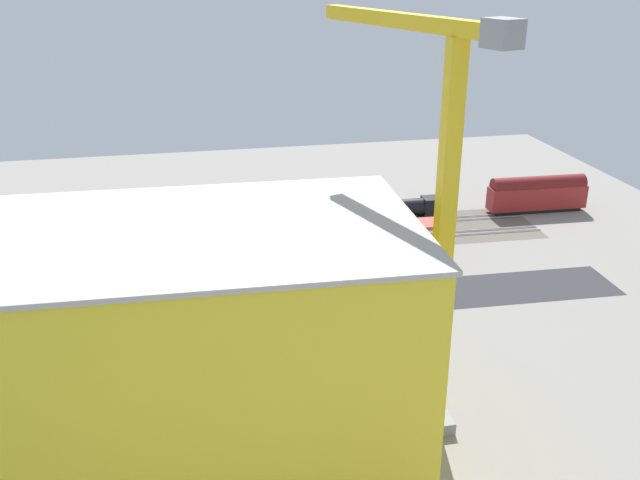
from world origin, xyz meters
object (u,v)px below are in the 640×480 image
(street_tree_3, at_px, (252,259))
(parked_car_3, at_px, (222,321))
(parked_car_2, at_px, (284,313))
(tower_crane, at_px, (434,206))
(parked_car_0, at_px, (419,301))
(traffic_light, at_px, (261,259))
(parked_car_1, at_px, (349,308))
(street_tree_1, at_px, (186,260))
(passenger_coach, at_px, (537,193))
(box_truck_1, at_px, (185,352))
(box_truck_0, at_px, (99,352))
(parked_car_5, at_px, (88,332))
(street_tree_0, at_px, (249,250))
(parked_car_6, at_px, (9,340))
(box_truck_2, at_px, (214,344))
(street_tree_2, at_px, (387,243))
(platform_canopy_near, at_px, (218,237))
(locomotive, at_px, (398,211))
(parked_car_4, at_px, (156,326))
(freight_coach_far, at_px, (99,240))
(construction_building, at_px, (152,358))

(street_tree_3, bearing_deg, parked_car_3, 62.72)
(parked_car_2, xyz_separation_m, tower_crane, (-9.58, 21.40, 20.31))
(parked_car_0, height_order, traffic_light, traffic_light)
(parked_car_1, bearing_deg, tower_crane, 94.48)
(street_tree_1, height_order, street_tree_3, street_tree_1)
(passenger_coach, bearing_deg, box_truck_1, 31.80)
(box_truck_0, bearing_deg, tower_crane, 153.49)
(parked_car_5, height_order, street_tree_0, street_tree_0)
(parked_car_6, distance_m, tower_crane, 49.97)
(parked_car_5, height_order, street_tree_3, street_tree_3)
(parked_car_3, distance_m, box_truck_2, 6.90)
(parked_car_6, relative_size, street_tree_2, 0.51)
(platform_canopy_near, bearing_deg, street_tree_0, 112.33)
(locomotive, bearing_deg, box_truck_2, 48.43)
(parked_car_3, height_order, parked_car_5, parked_car_5)
(parked_car_5, distance_m, box_truck_2, 15.59)
(platform_canopy_near, xyz_separation_m, street_tree_1, (4.41, 8.26, 0.58))
(platform_canopy_near, xyz_separation_m, box_truck_0, (14.09, 23.54, -2.50))
(locomotive, distance_m, parked_car_4, 47.72)
(passenger_coach, height_order, parked_car_0, passenger_coach)
(street_tree_3, bearing_deg, box_truck_1, 61.29)
(box_truck_2, bearing_deg, passenger_coach, -147.41)
(parked_car_3, height_order, street_tree_0, street_tree_0)
(parked_car_3, distance_m, street_tree_2, 24.19)
(parked_car_3, relative_size, box_truck_0, 0.46)
(parked_car_1, bearing_deg, platform_canopy_near, -50.53)
(parked_car_1, bearing_deg, freight_coach_far, -36.44)
(locomotive, bearing_deg, parked_car_3, 43.69)
(parked_car_0, distance_m, parked_car_2, 16.84)
(tower_crane, bearing_deg, parked_car_2, -65.87)
(locomotive, distance_m, tower_crane, 55.25)
(parked_car_0, bearing_deg, parked_car_6, -0.25)
(street_tree_0, height_order, street_tree_2, street_tree_2)
(box_truck_1, distance_m, street_tree_1, 17.36)
(freight_coach_far, bearing_deg, parked_car_6, 70.60)
(passenger_coach, xyz_separation_m, parked_car_1, (39.54, 28.92, -2.44))
(passenger_coach, height_order, street_tree_3, street_tree_3)
(street_tree_3, bearing_deg, parked_car_5, 23.23)
(street_tree_0, bearing_deg, passenger_coach, -158.66)
(freight_coach_far, distance_m, box_truck_1, 32.51)
(passenger_coach, xyz_separation_m, box_truck_2, (56.07, 35.84, -1.47))
(platform_canopy_near, height_order, traffic_light, traffic_light)
(passenger_coach, bearing_deg, tower_crane, 52.84)
(platform_canopy_near, xyz_separation_m, passenger_coach, (-53.96, -11.41, -0.97))
(box_truck_1, relative_size, box_truck_2, 0.94)
(locomotive, xyz_separation_m, parked_car_0, (6.35, 28.80, -1.08))
(parked_car_2, xyz_separation_m, parked_car_4, (14.87, 0.19, -0.02))
(parked_car_1, relative_size, tower_crane, 0.12)
(street_tree_0, bearing_deg, street_tree_2, 176.60)
(parked_car_0, bearing_deg, construction_building, 36.63)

